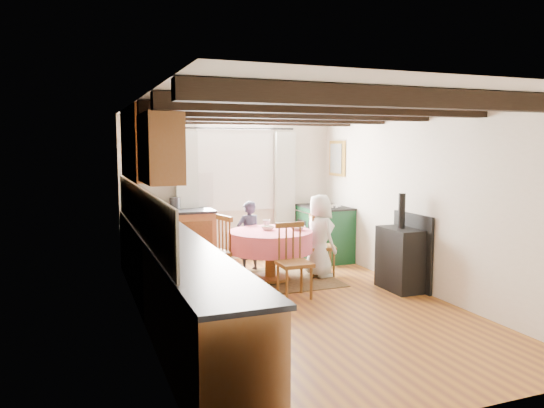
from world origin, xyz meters
name	(u,v)px	position (x,y,z in m)	size (l,w,h in m)	color
floor	(296,305)	(0.00, 0.00, 0.00)	(3.60, 5.50, 0.00)	#AA6B24
ceiling	(297,104)	(0.00, 0.00, 2.40)	(3.60, 5.50, 0.00)	white
wall_back	(230,189)	(0.00, 2.75, 1.20)	(3.60, 0.00, 2.40)	silver
wall_front	(456,251)	(0.00, -2.75, 1.20)	(3.60, 0.00, 2.40)	silver
wall_left	(141,214)	(-1.80, 0.00, 1.20)	(0.00, 5.50, 2.40)	silver
wall_right	(422,201)	(1.80, 0.00, 1.20)	(0.00, 5.50, 2.40)	silver
beam_a	(397,98)	(0.00, -2.00, 2.31)	(3.60, 0.16, 0.16)	black
beam_b	(338,106)	(0.00, -1.00, 2.31)	(3.60, 0.16, 0.16)	black
beam_c	(297,112)	(0.00, 0.00, 2.31)	(3.60, 0.16, 0.16)	black
beam_d	(267,116)	(0.00, 1.00, 2.31)	(3.60, 0.16, 0.16)	black
beam_e	(244,120)	(0.00, 2.00, 2.31)	(3.60, 0.16, 0.16)	black
splash_left	(139,211)	(-1.78, 0.30, 1.20)	(0.02, 4.50, 0.55)	beige
splash_back	(171,191)	(-1.00, 2.73, 1.20)	(1.40, 0.02, 0.55)	beige
base_cabinet_left	(171,282)	(-1.50, 0.00, 0.44)	(0.60, 5.30, 0.88)	brown
base_cabinet_back	(172,241)	(-1.05, 2.45, 0.44)	(1.30, 0.60, 0.88)	brown
worktop_left	(172,240)	(-1.48, 0.00, 0.90)	(0.64, 5.30, 0.04)	black
worktop_back	(171,212)	(-1.05, 2.43, 0.90)	(1.30, 0.64, 0.04)	black
wall_cabinet_glass	(141,143)	(-1.63, 1.20, 1.95)	(0.34, 1.80, 0.90)	brown
wall_cabinet_solid	(160,148)	(-1.63, -0.30, 1.90)	(0.34, 0.90, 0.70)	brown
window_frame	(236,165)	(0.10, 2.73, 1.60)	(1.34, 0.03, 1.54)	white
window_pane	(236,165)	(0.10, 2.74, 1.60)	(1.20, 0.01, 1.40)	white
curtain_left	(187,197)	(-0.75, 2.65, 1.10)	(0.35, 0.10, 2.10)	#A7B5A1
curtain_right	(285,193)	(0.95, 2.65, 1.10)	(0.35, 0.10, 2.10)	#A7B5A1
curtain_rod	(237,128)	(0.10, 2.65, 2.20)	(0.03, 0.03, 2.00)	black
wall_picture	(337,158)	(1.77, 2.30, 1.70)	(0.04, 0.50, 0.60)	gold
wall_plate	(289,158)	(1.05, 2.72, 1.70)	(0.30, 0.30, 0.02)	silver
rug	(270,280)	(0.12, 1.19, 0.01)	(1.81, 1.41, 0.01)	black
dining_table	(270,256)	(0.12, 1.19, 0.36)	(1.19, 1.19, 0.72)	#E8566C
chair_near	(294,261)	(0.12, 0.31, 0.47)	(0.41, 0.43, 0.95)	brown
chair_left	(214,251)	(-0.68, 1.26, 0.48)	(0.41, 0.43, 0.96)	brown
chair_right	(322,245)	(0.97, 1.23, 0.45)	(0.39, 0.41, 0.91)	brown
aga_range	(324,232)	(1.47, 2.15, 0.46)	(0.65, 1.01, 0.93)	#0F3B1F
cast_iron_stove	(401,242)	(1.58, 0.13, 0.65)	(0.39, 0.65, 1.30)	black
child_far	(249,236)	(0.03, 1.87, 0.54)	(0.39, 0.26, 1.08)	#27293C
child_right	(320,236)	(0.88, 1.15, 0.61)	(0.59, 0.39, 1.21)	silver
bowl_a	(297,228)	(0.51, 1.12, 0.75)	(0.22, 0.22, 0.05)	silver
bowl_b	(268,228)	(0.11, 1.27, 0.75)	(0.19, 0.19, 0.06)	silver
cup	(266,223)	(0.21, 1.57, 0.77)	(0.11, 0.11, 0.10)	silver
canister_tall	(148,203)	(-1.40, 2.48, 1.04)	(0.14, 0.14, 0.24)	#262628
canister_wide	(175,203)	(-0.97, 2.54, 1.01)	(0.17, 0.17, 0.19)	#262628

